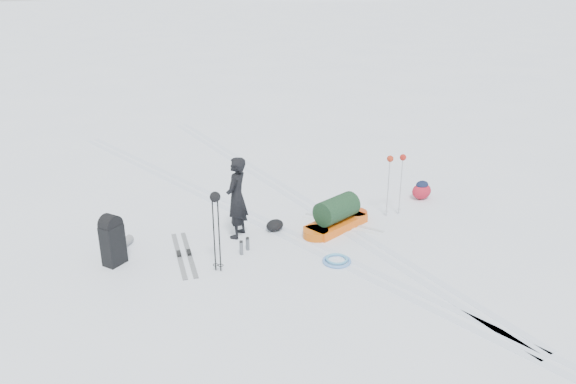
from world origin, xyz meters
The scene contains 14 objects.
ground centered at (0.00, 0.00, 0.00)m, with size 200.00×200.00×0.00m, color white.
snow_hill_backdrop centered at (62.69, 84.02, -69.02)m, with size 359.50×192.00×162.45m.
ski_tracks centered at (0.61, 0.88, 0.00)m, with size 3.38×17.97×0.01m.
skier centered at (-0.80, 0.72, 0.80)m, with size 0.58×0.38×1.60m, color black.
pulk_sled centered at (0.94, -0.20, 0.25)m, with size 1.77×0.73×0.66m.
expedition_rucksack centered at (-3.07, 1.18, 0.43)m, with size 0.82×0.89×0.93m.
ski_poles_black centered at (-1.82, -0.21, 1.19)m, with size 0.18×0.18×1.46m.
ski_poles_silver centered at (2.32, -0.45, 1.11)m, with size 0.41×0.23×1.33m.
touring_skis_grey centered at (-2.01, 0.66, 0.01)m, with size 0.91×1.78×0.07m.
touring_skis_white centered at (1.14, -0.14, 0.01)m, with size 0.87×1.73×0.06m.
rope_coil centered at (-0.01, -1.24, 0.03)m, with size 0.64×0.64×0.06m.
small_daypack centered at (3.52, -0.23, 0.20)m, with size 0.61×0.58×0.42m.
thermos_pair centered at (-1.09, 0.07, 0.13)m, with size 0.28×0.17×0.27m.
stuff_sack centered at (-0.10, 0.46, 0.12)m, with size 0.40×0.32×0.23m.
Camera 1 is at (-6.12, -7.60, 4.80)m, focal length 35.00 mm.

